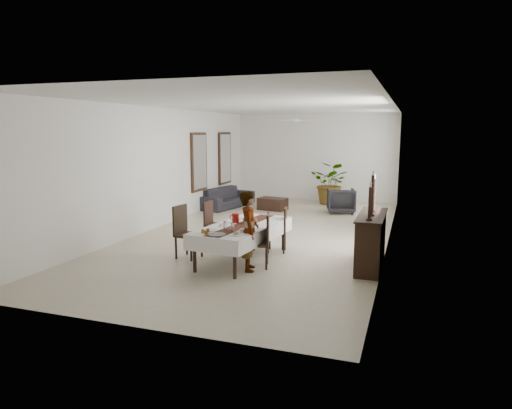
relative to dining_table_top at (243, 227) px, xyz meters
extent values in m
cube|color=#C2B89A|center=(-0.30, 2.56, -0.69)|extent=(6.00, 12.00, 0.00)
cube|color=silver|center=(-0.30, 2.56, 2.51)|extent=(6.00, 12.00, 0.02)
cube|color=white|center=(-0.30, 8.56, 0.91)|extent=(6.00, 0.02, 3.20)
cube|color=white|center=(-0.30, -3.44, 0.91)|extent=(6.00, 0.02, 3.20)
cube|color=white|center=(-3.30, 2.56, 0.91)|extent=(0.02, 12.00, 3.20)
cube|color=white|center=(2.70, 2.56, 0.91)|extent=(0.02, 12.00, 3.20)
cube|color=black|center=(0.00, 0.00, 0.00)|extent=(1.25, 2.40, 0.05)
cylinder|color=black|center=(-0.56, -1.03, -0.36)|extent=(0.08, 0.08, 0.67)
cylinder|color=black|center=(0.28, -1.14, -0.36)|extent=(0.08, 0.08, 0.67)
cylinder|color=black|center=(-0.28, 1.14, -0.36)|extent=(0.08, 0.08, 0.67)
cylinder|color=black|center=(0.56, 1.03, -0.36)|extent=(0.08, 0.08, 0.67)
cube|color=silver|center=(0.00, 0.00, 0.03)|extent=(1.44, 2.60, 0.01)
cube|color=white|center=(-0.56, 0.07, -0.11)|extent=(0.33, 2.45, 0.29)
cube|color=white|center=(0.56, -0.07, -0.11)|extent=(0.33, 2.45, 0.29)
cube|color=white|center=(-0.16, -1.22, -0.11)|extent=(1.12, 0.16, 0.29)
cube|color=silver|center=(0.16, 1.22, -0.11)|extent=(1.12, 0.16, 0.29)
cube|color=#542518|center=(0.00, 0.00, 0.04)|extent=(0.64, 2.42, 0.00)
cylinder|color=maroon|center=(-0.22, 0.17, 0.13)|extent=(0.16, 0.16, 0.19)
torus|color=maroon|center=(-0.30, 0.18, 0.13)|extent=(0.12, 0.03, 0.12)
cylinder|color=silver|center=(0.03, -0.63, 0.12)|extent=(0.07, 0.07, 0.16)
cylinder|color=silver|center=(-0.16, -0.51, 0.12)|extent=(0.07, 0.07, 0.16)
cylinder|color=white|center=(0.05, 0.04, 0.12)|extent=(0.07, 0.07, 0.16)
cylinder|color=white|center=(0.21, -0.61, 0.06)|extent=(0.09, 0.09, 0.06)
cylinder|color=white|center=(0.21, -0.61, 0.04)|extent=(0.14, 0.14, 0.01)
cylinder|color=white|center=(-0.33, -0.30, 0.06)|extent=(0.09, 0.09, 0.06)
cylinder|color=silver|center=(-0.33, -0.30, 0.04)|extent=(0.14, 0.14, 0.01)
cylinder|color=silver|center=(0.20, -0.90, 0.04)|extent=(0.23, 0.23, 0.01)
sphere|color=tan|center=(0.20, -0.90, 0.07)|extent=(0.09, 0.09, 0.09)
cylinder|color=silver|center=(-0.38, -0.68, 0.04)|extent=(0.23, 0.23, 0.01)
cylinder|color=silver|center=(-0.24, 0.56, 0.04)|extent=(0.23, 0.23, 0.01)
cylinder|color=#434349|center=(-0.13, -1.00, 0.04)|extent=(0.35, 0.35, 0.02)
cylinder|color=#8A5A14|center=(-0.34, -1.00, 0.07)|extent=(0.06, 0.06, 0.07)
cylinder|color=#895714|center=(-0.43, -0.93, 0.07)|extent=(0.06, 0.06, 0.07)
cylinder|color=#964515|center=(-0.37, -0.84, 0.07)|extent=(0.06, 0.06, 0.07)
cylinder|color=brown|center=(0.08, 0.23, 0.08)|extent=(0.29, 0.29, 0.10)
sphere|color=maroon|center=(0.11, 0.25, 0.15)|extent=(0.09, 0.09, 0.09)
sphere|color=#4F8026|center=(0.04, 0.26, 0.15)|extent=(0.08, 0.08, 0.08)
sphere|color=yellow|center=(0.07, 0.18, 0.15)|extent=(0.08, 0.08, 0.08)
cube|color=black|center=(0.43, -0.34, -0.24)|extent=(0.54, 0.54, 0.05)
cylinder|color=black|center=(0.65, -0.46, -0.48)|extent=(0.05, 0.05, 0.43)
cylinder|color=black|center=(0.55, -0.12, -0.48)|extent=(0.05, 0.05, 0.43)
cylinder|color=black|center=(0.30, -0.56, -0.48)|extent=(0.05, 0.05, 0.43)
cylinder|color=black|center=(0.21, -0.21, -0.48)|extent=(0.05, 0.05, 0.43)
cube|color=black|center=(0.62, -0.28, 0.06)|extent=(0.15, 0.43, 0.56)
cube|color=black|center=(0.46, 0.86, -0.27)|extent=(0.48, 0.48, 0.05)
cylinder|color=black|center=(0.65, 0.73, -0.49)|extent=(0.05, 0.05, 0.40)
cylinder|color=black|center=(0.59, 1.06, -0.49)|extent=(0.05, 0.05, 0.40)
cylinder|color=black|center=(0.33, 0.67, -0.49)|extent=(0.05, 0.05, 0.40)
cylinder|color=black|center=(0.26, 1.00, -0.49)|extent=(0.05, 0.05, 0.40)
cube|color=black|center=(0.64, 0.90, 0.01)|extent=(0.11, 0.41, 0.52)
cube|color=black|center=(-1.11, -0.19, -0.22)|extent=(0.52, 0.52, 0.05)
cylinder|color=black|center=(-1.27, 0.02, -0.47)|extent=(0.05, 0.05, 0.45)
cylinder|color=black|center=(-1.32, -0.35, -0.47)|extent=(0.05, 0.05, 0.45)
cylinder|color=black|center=(-0.90, -0.03, -0.47)|extent=(0.05, 0.05, 0.45)
cylinder|color=black|center=(-0.95, -0.40, -0.47)|extent=(0.05, 0.05, 0.45)
cube|color=black|center=(-1.32, -0.16, 0.10)|extent=(0.11, 0.46, 0.58)
cube|color=black|center=(-1.09, 1.12, -0.27)|extent=(0.44, 0.44, 0.05)
cylinder|color=black|center=(-1.25, 1.30, -0.49)|extent=(0.04, 0.04, 0.41)
cylinder|color=black|center=(-1.27, 0.96, -0.49)|extent=(0.04, 0.04, 0.41)
cylinder|color=black|center=(-0.91, 1.27, -0.49)|extent=(0.04, 0.04, 0.41)
cylinder|color=black|center=(-0.94, 0.94, -0.49)|extent=(0.04, 0.04, 0.41)
cube|color=black|center=(-1.28, 1.13, 0.01)|extent=(0.07, 0.41, 0.52)
imported|color=gray|center=(0.35, -0.57, 0.05)|extent=(0.52, 0.63, 1.49)
cube|color=black|center=(2.48, 0.37, -0.20)|extent=(0.44, 1.66, 1.00)
cube|color=black|center=(2.48, 0.37, 0.32)|extent=(0.49, 1.73, 0.03)
cylinder|color=black|center=(2.48, -0.24, 0.35)|extent=(0.11, 0.11, 0.03)
cylinder|color=black|center=(2.48, -0.24, 0.64)|extent=(0.06, 0.06, 0.55)
cylinder|color=white|center=(2.48, -0.24, 0.97)|extent=(0.04, 0.04, 0.09)
cylinder|color=black|center=(2.48, 0.20, 0.35)|extent=(0.11, 0.11, 0.03)
cylinder|color=black|center=(2.48, 0.20, 0.73)|extent=(0.06, 0.06, 0.72)
cylinder|color=beige|center=(2.48, 0.20, 1.13)|extent=(0.04, 0.04, 0.09)
cylinder|color=black|center=(2.48, 0.65, 0.35)|extent=(0.11, 0.11, 0.03)
cylinder|color=black|center=(2.48, 0.65, 0.67)|extent=(0.06, 0.06, 0.61)
cylinder|color=beige|center=(2.48, 0.65, 1.02)|extent=(0.04, 0.04, 0.09)
imported|color=#2A272D|center=(-2.78, 5.87, -0.37)|extent=(1.35, 2.39, 0.66)
imported|color=#252328|center=(1.06, 6.04, -0.31)|extent=(1.03, 1.04, 0.78)
cube|color=black|center=(-1.15, 5.87, -0.50)|extent=(0.97, 0.73, 0.39)
imported|color=#2B5321|center=(0.46, 7.69, 0.05)|extent=(1.58, 1.45, 1.49)
cube|color=black|center=(-3.26, 4.76, 0.91)|extent=(0.06, 1.05, 1.85)
cube|color=silver|center=(-3.23, 4.76, 0.91)|extent=(0.01, 0.90, 1.70)
cube|color=black|center=(-3.26, 6.86, 0.91)|extent=(0.06, 1.05, 1.85)
cube|color=white|center=(-3.23, 6.86, 0.91)|extent=(0.01, 0.90, 1.70)
cylinder|color=silver|center=(-0.30, 5.56, 2.41)|extent=(0.04, 0.04, 0.20)
cylinder|color=white|center=(-0.30, 5.56, 2.21)|extent=(0.16, 0.16, 0.08)
cube|color=silver|center=(-0.30, 5.91, 2.21)|extent=(0.10, 0.55, 0.01)
cube|color=white|center=(-0.30, 5.21, 2.21)|extent=(0.10, 0.55, 0.01)
cube|color=silver|center=(0.05, 5.56, 2.21)|extent=(0.55, 0.10, 0.01)
cube|color=white|center=(-0.65, 5.56, 2.21)|extent=(0.55, 0.10, 0.01)
camera|label=1|loc=(3.15, -8.35, 1.90)|focal=32.00mm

